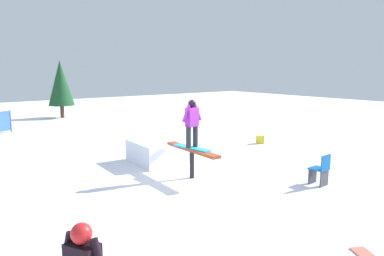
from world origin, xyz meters
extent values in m
plane|color=white|center=(0.00, 0.00, 0.00)|extent=(60.00, 60.00, 0.00)
cylinder|color=black|center=(0.00, 0.00, 0.41)|extent=(0.14, 0.14, 0.82)
cube|color=#A53F1E|center=(0.00, 0.00, 0.86)|extent=(2.43, 0.43, 0.08)
cube|color=white|center=(-2.16, 0.13, 0.38)|extent=(1.89, 1.61, 0.75)
cube|color=#29B0D4|center=(0.00, 0.00, 0.91)|extent=(1.38, 0.42, 0.03)
cylinder|color=#292B32|center=(0.01, -0.14, 1.23)|extent=(0.15, 0.15, 0.62)
cylinder|color=#292B32|center=(-0.01, 0.14, 1.23)|extent=(0.15, 0.15, 0.62)
cube|color=purple|center=(0.00, 0.00, 1.82)|extent=(0.25, 0.38, 0.55)
cylinder|color=purple|center=(0.02, -0.22, 1.94)|extent=(0.12, 0.31, 0.50)
cylinder|color=purple|center=(-0.02, 0.22, 1.94)|extent=(0.12, 0.31, 0.50)
sphere|color=black|center=(0.00, 0.00, 2.21)|extent=(0.23, 0.23, 0.23)
cylinder|color=black|center=(4.60, -5.25, 1.19)|extent=(0.24, 0.18, 0.53)
sphere|color=red|center=(4.80, -5.15, 1.48)|extent=(0.23, 0.23, 0.23)
cube|color=#3F3F44|center=(2.48, 2.38, 0.22)|extent=(0.05, 0.40, 0.44)
cube|color=#3F3F44|center=(2.83, 2.40, 0.22)|extent=(0.05, 0.40, 0.44)
cube|color=#145BA4|center=(2.65, 2.39, 0.46)|extent=(0.47, 0.47, 0.04)
cube|color=#145BA4|center=(2.85, 2.40, 0.68)|extent=(0.06, 0.44, 0.40)
cube|color=yellow|center=(-2.27, 5.42, 0.17)|extent=(0.34, 0.37, 0.34)
cylinder|color=blue|center=(-11.90, -2.44, 0.55)|extent=(0.06, 0.06, 1.10)
cylinder|color=#4C331E|center=(-15.87, 1.48, 0.41)|extent=(0.24, 0.24, 0.82)
cone|color=#194723|center=(-15.87, 1.48, 2.27)|extent=(1.63, 1.63, 2.90)
camera|label=1|loc=(8.50, -6.49, 3.22)|focal=35.00mm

